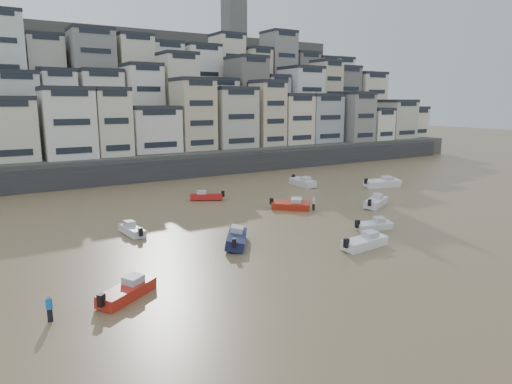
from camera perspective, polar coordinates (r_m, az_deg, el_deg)
harbor_wall at (r=80.02m, az=-11.64°, el=2.78°), size 140.00×3.00×3.50m
hillside at (r=118.61m, az=-16.48°, el=10.71°), size 141.04×66.00×50.00m
boat_a at (r=43.20m, az=13.45°, el=-5.89°), size 5.42×2.20×1.44m
boat_b at (r=49.45m, az=14.57°, el=-3.93°), size 4.47×2.35×1.16m
boat_c at (r=42.82m, az=-2.46°, el=-5.65°), size 4.74×5.87×1.57m
boat_d at (r=60.31m, az=14.76°, el=-1.04°), size 5.81×4.20×1.53m
boat_e at (r=56.76m, az=4.37°, el=-1.52°), size 4.89×4.73×1.40m
boat_f at (r=47.83m, az=-15.25°, el=-4.43°), size 1.92×4.68×1.24m
boat_g at (r=74.11m, az=15.53°, el=1.25°), size 6.68×3.39×1.74m
boat_h at (r=62.58m, az=-6.21°, el=-0.40°), size 4.94×3.71×1.30m
boat_i at (r=72.82m, az=5.85°, el=1.39°), size 2.42×6.10×1.62m
boat_j at (r=32.93m, az=-15.84°, el=-11.57°), size 5.17×4.22×1.39m
person_blue at (r=31.31m, az=-24.42°, el=-13.07°), size 0.44×0.44×1.74m
person_pink at (r=56.74m, az=7.21°, el=-1.41°), size 0.44×0.44×1.74m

